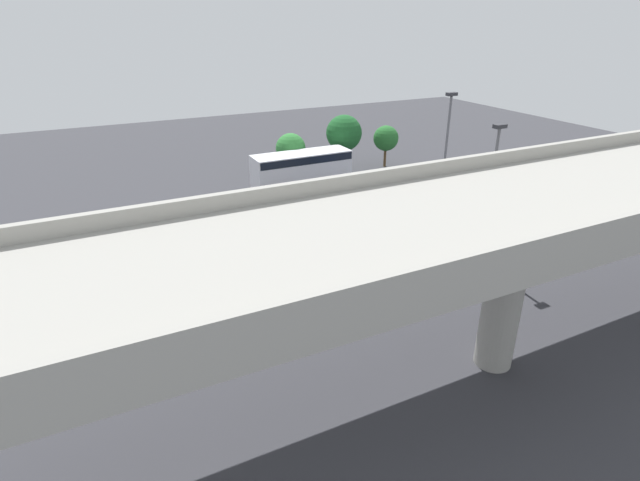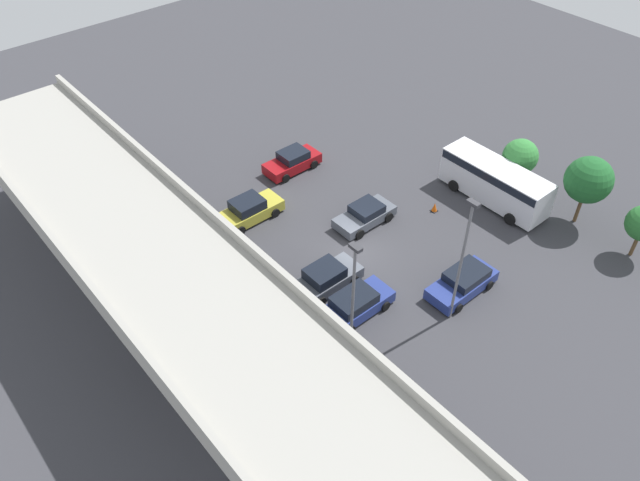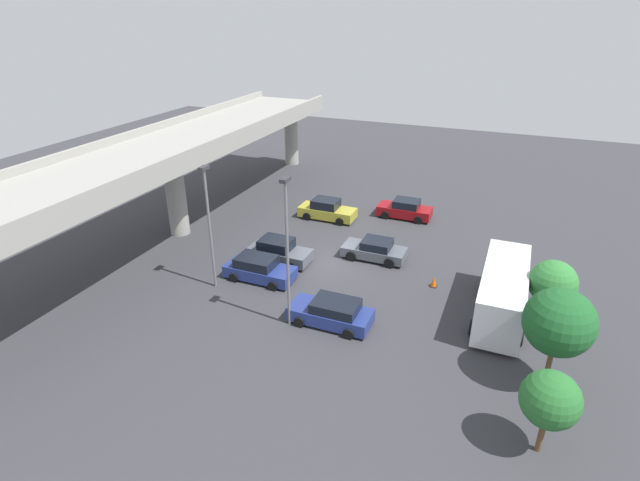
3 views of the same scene
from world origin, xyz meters
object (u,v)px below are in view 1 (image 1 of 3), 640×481
Objects in this scene: shuttle_bus at (302,167)px; lamp_post_near_aisle at (446,150)px; tree_front_centre at (344,133)px; parked_car_1 at (431,243)px; parked_car_5 at (171,247)px; tree_front_left at (386,138)px; tree_front_far_right at (291,149)px; parked_car_0 at (409,203)px; parked_car_4 at (250,281)px; lamp_post_mid_lot at (491,185)px; parked_car_2 at (392,251)px; parked_car_3 at (301,225)px; traffic_cone at (303,202)px.

shuttle_bus is 0.94× the size of lamp_post_near_aisle.
lamp_post_near_aisle is 1.69× the size of tree_front_centre.
shuttle_bus reaches higher than parked_car_1.
tree_front_left is (-21.79, -10.82, 1.90)m from parked_car_5.
shuttle_bus is 2.60m from tree_front_far_right.
parked_car_0 is at bearing -25.01° from parked_car_1.
parked_car_1 is 18.95m from tree_front_left.
parked_car_1 is 0.53× the size of lamp_post_near_aisle.
parked_car_4 is at bearing 41.35° from tree_front_left.
tree_front_left is (-6.07, -19.25, -2.01)m from lamp_post_mid_lot.
tree_front_centre is at bearing -40.98° from parked_car_4.
parked_car_0 is at bearing -66.25° from lamp_post_near_aisle.
parked_car_0 is 0.99× the size of parked_car_4.
shuttle_bus is at bearing 125.00° from parked_car_5.
parked_car_2 is 8.43m from parked_car_4.
parked_car_3 is 0.55× the size of shuttle_bus.
lamp_post_mid_lot is at bearing 72.50° from tree_front_left.
shuttle_bus is at bearing 25.27° from tree_front_centre.
parked_car_4 reaches higher than parked_car_1.
parked_car_5 is at bearing -90.31° from parked_car_0.
parked_car_5 is 0.88× the size of tree_front_centre.
traffic_cone is (7.22, -6.70, -4.67)m from lamp_post_near_aisle.
lamp_post_mid_lot is (1.95, 6.17, -0.35)m from lamp_post_near_aisle.
parked_car_2 is 8.72m from lamp_post_near_aisle.
shuttle_bus is at bearing -113.46° from traffic_cone.
parked_car_2 is at bearing 57.98° from tree_front_left.
tree_front_centre reaches higher than parked_car_4.
parked_car_2 is at bearing 69.79° from tree_front_centre.
lamp_post_mid_lot is 20.28m from tree_front_left.
shuttle_bus is at bearing -4.24° from parked_car_2.
parked_car_4 is at bearing 13.92° from lamp_post_near_aisle.
shuttle_bus reaches higher than parked_car_4.
parked_car_4 is 1.18× the size of tree_front_far_right.
tree_front_far_right is at bearing 159.50° from parked_car_3.
lamp_post_near_aisle reaches higher than parked_car_3.
lamp_post_mid_lot reaches higher than tree_front_centre.
tree_front_left is at bearing 116.41° from parked_car_5.
parked_car_5 reaches higher than parked_car_1.
tree_front_far_right is (1.50, -17.25, 1.96)m from parked_car_1.
tree_front_far_right reaches higher than parked_car_0.
lamp_post_near_aisle is (-3.84, -4.02, 4.26)m from parked_car_1.
parked_car_0 is at bearing -42.38° from parked_car_2.
parked_car_0 is 9.80m from shuttle_bus.
shuttle_bus reaches higher than parked_car_3.
parked_car_2 is at bearing -91.67° from parked_car_4.
parked_car_0 is 16.72m from parked_car_5.
parked_car_0 is at bearing -67.26° from parked_car_4.
parked_car_0 is 12.07m from tree_front_far_right.
parked_car_4 is 19.58m from tree_front_far_right.
lamp_post_near_aisle is 10.91m from traffic_cone.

